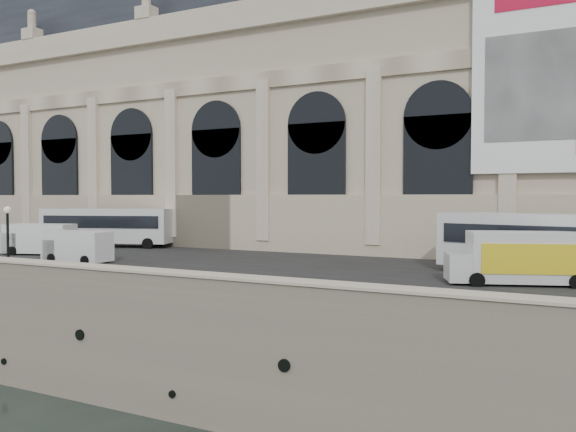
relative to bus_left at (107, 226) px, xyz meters
The scene contains 11 objects.
ground 25.07m from the bus_left, 52.50° to the right, with size 260.00×260.00×0.00m, color black.
quay 22.27m from the bus_left, 48.22° to the left, with size 160.00×70.00×6.00m, color gray.
street 15.37m from the bus_left, 18.48° to the right, with size 160.00×24.00×0.06m, color #2D2D2D.
parapet 23.31m from the bus_left, 51.60° to the right, with size 160.00×1.40×1.21m.
museum 18.77m from the bus_left, 54.85° to the left, with size 69.00×18.70×29.10m.
bus_left is the anchor object (origin of this frame).
bus_right 38.51m from the bus_left, ahead, with size 13.20×5.59×3.82m.
van_b 12.59m from the bus_left, 55.97° to the right, with size 5.28×2.29×2.33m.
van_c 7.88m from the bus_left, 91.34° to the right, with size 6.14×3.65×2.57m.
box_truck 37.63m from the bus_left, 11.08° to the right, with size 7.61×4.53×2.93m.
lamp_right 18.84m from the bus_left, 63.71° to the right, with size 0.43×0.43×4.25m.
Camera 1 is at (24.71, -21.33, 10.86)m, focal length 35.00 mm.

